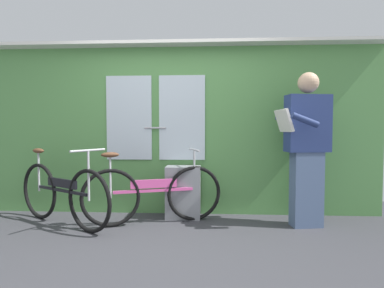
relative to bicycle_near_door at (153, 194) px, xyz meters
The scene contains 6 objects.
ground_plane 0.95m from the bicycle_near_door, 79.82° to the right, with size 6.45×4.31×0.04m, color #38383D.
train_door_wall 0.95m from the bicycle_near_door, 73.10° to the left, with size 5.45×0.28×2.23m.
bicycle_near_door is the anchor object (origin of this frame).
bicycle_leaning_behind 1.06m from the bicycle_near_door, behind, with size 1.45×0.87×0.90m.
passenger_reading_newspaper 1.86m from the bicycle_near_door, ahead, with size 0.61×0.55×1.76m.
trash_bin_by_wall 0.43m from the bicycle_near_door, 39.49° to the left, with size 0.43×0.28×0.65m, color gray.
Camera 1 is at (0.49, -2.64, 1.11)m, focal length 28.27 mm.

